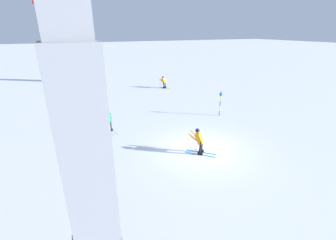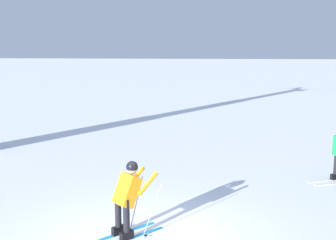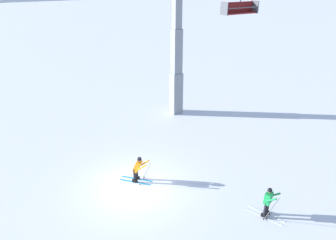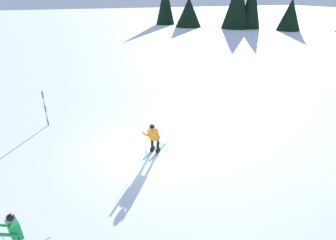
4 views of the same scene
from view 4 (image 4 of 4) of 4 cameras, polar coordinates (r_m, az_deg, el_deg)
ground_plane at (r=13.41m, az=-4.91°, el=-6.10°), size 260.00×260.00×0.00m
skier_carving_main at (r=12.70m, az=-3.01°, el=-3.34°), size 1.53×1.53×1.65m
trail_marker_pole at (r=16.73m, az=-24.04°, el=2.42°), size 0.07×0.28×2.04m
skier_distant_downhill at (r=9.17m, az=-28.98°, el=-19.79°), size 1.78×1.04×1.58m
tree_line_ridge at (r=62.92m, az=14.33°, el=21.59°), size 32.38×30.49×9.65m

